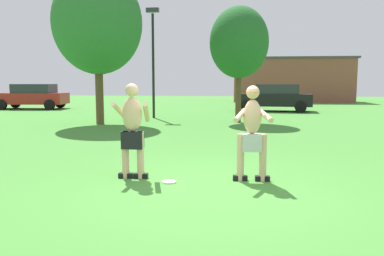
{
  "coord_description": "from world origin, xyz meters",
  "views": [
    {
      "loc": [
        0.45,
        -6.23,
        1.77
      ],
      "look_at": [
        -0.36,
        0.69,
        0.93
      ],
      "focal_mm": 36.5,
      "sensor_mm": 36.0,
      "label": 1
    }
  ],
  "objects": [
    {
      "name": "tree_right_field",
      "position": [
        -5.19,
        9.25,
        4.08
      ],
      "size": [
        3.58,
        3.58,
        6.16
      ],
      "color": "brown",
      "rests_on": "ground_plane"
    },
    {
      "name": "lamp_post",
      "position": [
        -3.57,
        12.18,
        3.21
      ],
      "size": [
        0.6,
        0.24,
        5.16
      ],
      "color": "black",
      "rests_on": "ground_plane"
    },
    {
      "name": "player_in_black",
      "position": [
        -1.43,
        0.58,
        0.92
      ],
      "size": [
        0.67,
        0.56,
        1.73
      ],
      "color": "black",
      "rests_on": "ground_plane"
    },
    {
      "name": "outbuilding_behind_lot",
      "position": [
        5.01,
        28.43,
        1.88
      ],
      "size": [
        10.15,
        4.29,
        3.75
      ],
      "color": "brown",
      "rests_on": "ground_plane"
    },
    {
      "name": "frisbee",
      "position": [
        -0.73,
        0.34,
        0.01
      ],
      "size": [
        0.25,
        0.25,
        0.03
      ],
      "primitive_type": "cylinder",
      "color": "white",
      "rests_on": "ground_plane"
    },
    {
      "name": "car_black_mid_lot",
      "position": [
        2.6,
        17.11,
        0.82
      ],
      "size": [
        4.47,
        2.4,
        1.58
      ],
      "color": "black",
      "rests_on": "ground_plane"
    },
    {
      "name": "ground_plane",
      "position": [
        0.0,
        0.0,
        0.0
      ],
      "size": [
        80.0,
        80.0,
        0.0
      ],
      "primitive_type": "plane",
      "color": "#428433"
    },
    {
      "name": "car_red_far_end",
      "position": [
        -12.54,
        17.27,
        0.82
      ],
      "size": [
        4.43,
        2.31,
        1.58
      ],
      "color": "maroon",
      "rests_on": "ground_plane"
    },
    {
      "name": "tree_left_field",
      "position": [
        0.47,
        10.61,
        3.37
      ],
      "size": [
        2.49,
        2.49,
        4.89
      ],
      "color": "brown",
      "rests_on": "ground_plane"
    },
    {
      "name": "player_with_cap",
      "position": [
        0.71,
        0.63,
        0.93
      ],
      "size": [
        0.67,
        0.6,
        1.7
      ],
      "color": "black",
      "rests_on": "ground_plane"
    }
  ]
}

